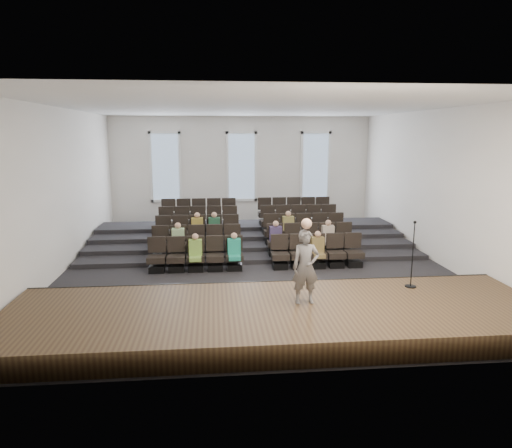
{
  "coord_description": "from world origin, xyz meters",
  "views": [
    {
      "loc": [
        -1.36,
        -14.38,
        4.19
      ],
      "look_at": [
        0.06,
        0.5,
        1.24
      ],
      "focal_mm": 32.0,
      "sensor_mm": 36.0,
      "label": 1
    }
  ],
  "objects": [
    {
      "name": "wall_right",
      "position": [
        6.02,
        0.0,
        2.5
      ],
      "size": [
        0.04,
        14.0,
        5.0
      ],
      "primitive_type": "cube",
      "color": "white",
      "rests_on": "ground"
    },
    {
      "name": "audience",
      "position": [
        -0.21,
        0.45,
        0.83
      ],
      "size": [
        5.45,
        2.64,
        1.1
      ],
      "color": "#7CA743",
      "rests_on": "seating_rows"
    },
    {
      "name": "seating_rows",
      "position": [
        -0.0,
        1.54,
        0.68
      ],
      "size": [
        6.8,
        4.7,
        1.67
      ],
      "color": "black",
      "rests_on": "ground"
    },
    {
      "name": "stage",
      "position": [
        0.0,
        -5.1,
        0.25
      ],
      "size": [
        11.8,
        3.6,
        0.5
      ],
      "primitive_type": "cube",
      "color": "#48351E",
      "rests_on": "ground"
    },
    {
      "name": "wall_back",
      "position": [
        0.0,
        7.02,
        2.5
      ],
      "size": [
        12.0,
        0.04,
        5.0
      ],
      "primitive_type": "cube",
      "color": "white",
      "rests_on": "ground"
    },
    {
      "name": "speaker",
      "position": [
        0.65,
        -4.89,
        1.33
      ],
      "size": [
        0.62,
        0.42,
        1.65
      ],
      "primitive_type": "imported",
      "rotation": [
        0.0,
        0.0,
        0.04
      ],
      "color": "#5D5A58",
      "rests_on": "stage"
    },
    {
      "name": "ground",
      "position": [
        0.0,
        0.0,
        0.0
      ],
      "size": [
        14.0,
        14.0,
        0.0
      ],
      "primitive_type": "plane",
      "color": "black",
      "rests_on": "ground"
    },
    {
      "name": "wall_front",
      "position": [
        0.0,
        -7.02,
        2.5
      ],
      "size": [
        12.0,
        0.04,
        5.0
      ],
      "primitive_type": "cube",
      "color": "white",
      "rests_on": "ground"
    },
    {
      "name": "stage_lip",
      "position": [
        0.0,
        -3.33,
        0.25
      ],
      "size": [
        11.8,
        0.06,
        0.52
      ],
      "primitive_type": "cube",
      "color": "black",
      "rests_on": "ground"
    },
    {
      "name": "windows",
      "position": [
        0.0,
        6.95,
        2.7
      ],
      "size": [
        8.44,
        0.1,
        3.24
      ],
      "color": "white",
      "rests_on": "wall_back"
    },
    {
      "name": "ceiling",
      "position": [
        0.0,
        0.0,
        5.01
      ],
      "size": [
        12.0,
        14.0,
        0.02
      ],
      "primitive_type": "cube",
      "color": "white",
      "rests_on": "ground"
    },
    {
      "name": "wall_left",
      "position": [
        -6.02,
        0.0,
        2.5
      ],
      "size": [
        0.04,
        14.0,
        5.0
      ],
      "primitive_type": "cube",
      "color": "white",
      "rests_on": "ground"
    },
    {
      "name": "risers",
      "position": [
        0.0,
        3.17,
        0.2
      ],
      "size": [
        11.8,
        4.8,
        0.6
      ],
      "color": "black",
      "rests_on": "ground"
    },
    {
      "name": "mic_stand",
      "position": [
        3.45,
        -4.08,
        0.99
      ],
      "size": [
        0.28,
        0.28,
        1.66
      ],
      "color": "black",
      "rests_on": "stage"
    }
  ]
}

